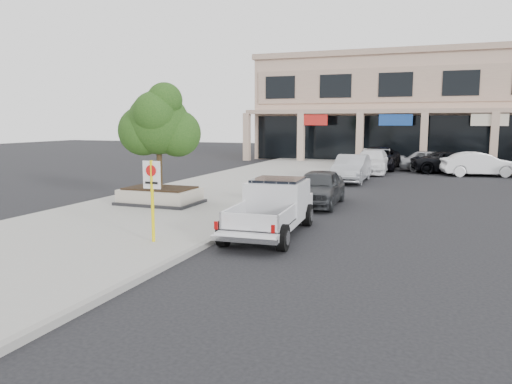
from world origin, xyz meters
TOP-DOWN VIEW (x-y plane):
  - ground at (0.00, 0.00)m, footprint 120.00×120.00m
  - sidewalk at (-5.50, 6.00)m, footprint 8.00×52.00m
  - curb at (-1.55, 6.00)m, footprint 0.20×52.00m
  - strip_mall at (8.00, 33.93)m, footprint 40.55×12.43m
  - planter at (-6.24, 3.16)m, footprint 3.20×2.20m
  - planter_tree at (-6.10, 3.32)m, footprint 2.90×2.55m
  - no_parking_sign at (-2.94, -2.56)m, footprint 0.55×0.09m
  - hedge at (-2.09, 5.29)m, footprint 1.10×0.99m
  - pickup_truck at (-0.35, 0.01)m, footprint 2.33×5.46m
  - curb_car_a at (-0.26, 5.95)m, footprint 1.96×4.50m
  - curb_car_b at (-0.41, 14.56)m, footprint 1.70×4.78m
  - curb_car_c at (-0.01, 20.00)m, footprint 2.28×5.49m
  - curb_car_d at (0.04, 22.84)m, footprint 2.77×5.91m
  - lot_car_a at (3.80, 22.63)m, footprint 4.50×1.95m
  - lot_car_b at (6.74, 20.50)m, footprint 4.92×2.72m
  - lot_car_d at (5.02, 22.00)m, footprint 5.68×3.73m

SIDE VIEW (x-z plane):
  - ground at x=0.00m, z-range 0.00..0.00m
  - sidewalk at x=-5.50m, z-range 0.00..0.15m
  - curb at x=-1.55m, z-range 0.00..0.15m
  - planter at x=-6.24m, z-range 0.14..0.82m
  - hedge at x=-2.09m, z-range 0.15..1.08m
  - lot_car_d at x=5.02m, z-range 0.00..1.45m
  - lot_car_a at x=3.80m, z-range 0.00..1.51m
  - curb_car_a at x=-0.26m, z-range 0.00..1.51m
  - lot_car_b at x=6.74m, z-range 0.00..1.54m
  - curb_car_b at x=-0.41m, z-range 0.00..1.57m
  - curb_car_c at x=-0.01m, z-range 0.00..1.58m
  - curb_car_d at x=0.04m, z-range 0.00..1.64m
  - pickup_truck at x=-0.35m, z-range 0.00..1.68m
  - no_parking_sign at x=-2.94m, z-range 0.48..2.78m
  - planter_tree at x=-6.10m, z-range 1.41..5.41m
  - strip_mall at x=8.00m, z-range 0.00..9.50m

